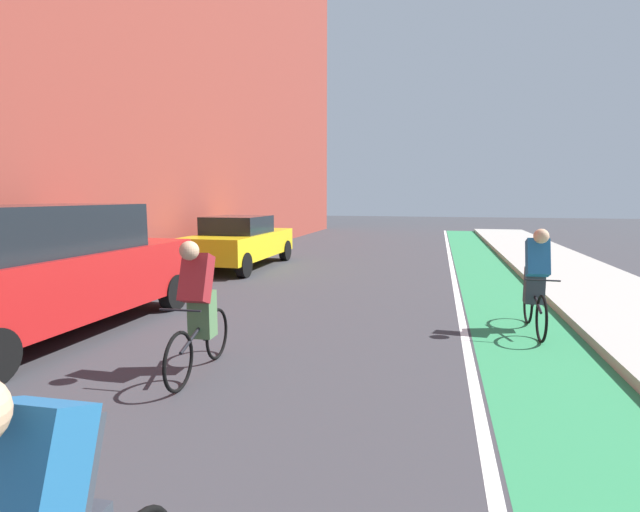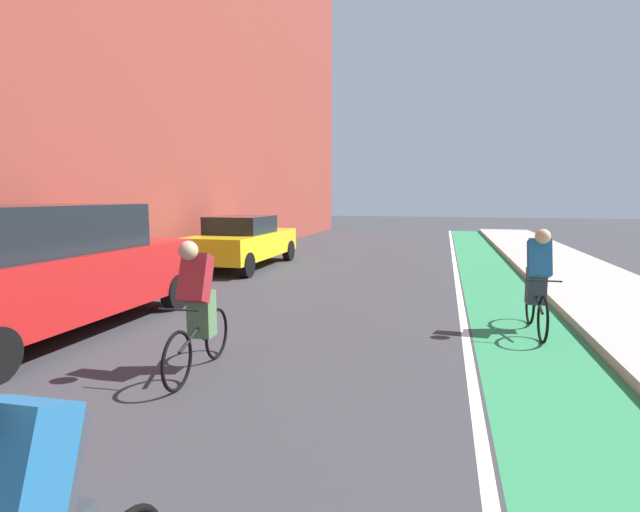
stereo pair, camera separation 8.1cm
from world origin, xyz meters
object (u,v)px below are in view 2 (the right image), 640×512
object	(u,v)px
parked_sedan_yellow_cab	(244,241)
cyclist_mid	(198,307)
parked_suv_red	(52,269)
cyclist_trailing	(538,281)

from	to	relation	value
parked_sedan_yellow_cab	cyclist_mid	world-z (taller)	cyclist_mid
parked_suv_red	parked_sedan_yellow_cab	world-z (taller)	parked_suv_red
parked_suv_red	cyclist_trailing	distance (m)	7.41
parked_suv_red	cyclist_mid	size ratio (longest dim) A/B	2.81
cyclist_mid	cyclist_trailing	xyz separation A→B (m)	(4.21, 2.82, 0.00)
cyclist_mid	cyclist_trailing	world-z (taller)	cyclist_trailing
cyclist_mid	parked_sedan_yellow_cab	bearing A→B (deg)	110.30
parked_suv_red	cyclist_trailing	xyz separation A→B (m)	(7.15, 1.95, -0.21)
parked_suv_red	cyclist_trailing	size ratio (longest dim) A/B	2.75
parked_suv_red	parked_sedan_yellow_cab	bearing A→B (deg)	89.99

